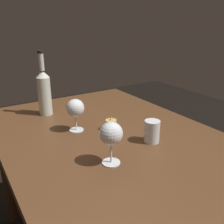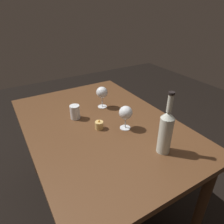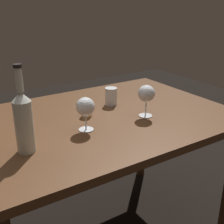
{
  "view_description": "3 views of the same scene",
  "coord_description": "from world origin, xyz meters",
  "px_view_note": "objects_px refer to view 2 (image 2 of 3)",
  "views": [
    {
      "loc": [
        0.85,
        -0.53,
        1.23
      ],
      "look_at": [
        0.03,
        -0.01,
        0.86
      ],
      "focal_mm": 40.47,
      "sensor_mm": 36.0,
      "label": 1
    },
    {
      "loc": [
        -0.99,
        0.5,
        1.44
      ],
      "look_at": [
        -0.04,
        -0.07,
        0.82
      ],
      "focal_mm": 32.34,
      "sensor_mm": 36.0,
      "label": 2
    },
    {
      "loc": [
        -0.69,
        -1.18,
        1.3
      ],
      "look_at": [
        0.01,
        -0.1,
        0.79
      ],
      "focal_mm": 48.27,
      "sensor_mm": 36.0,
      "label": 3
    }
  ],
  "objects_px": {
    "wine_glass_right": "(102,93)",
    "votive_candle": "(99,125)",
    "water_tumbler": "(75,113)",
    "wine_glass_left": "(126,113)",
    "wine_bottle": "(166,131)"
  },
  "relations": [
    {
      "from": "wine_glass_right",
      "to": "votive_candle",
      "type": "height_order",
      "value": "wine_glass_right"
    },
    {
      "from": "wine_bottle",
      "to": "water_tumbler",
      "type": "relative_size",
      "value": 3.59
    },
    {
      "from": "water_tumbler",
      "to": "wine_glass_left",
      "type": "bearing_deg",
      "value": -141.06
    },
    {
      "from": "wine_bottle",
      "to": "votive_candle",
      "type": "bearing_deg",
      "value": 27.68
    },
    {
      "from": "wine_glass_right",
      "to": "wine_bottle",
      "type": "relative_size",
      "value": 0.47
    },
    {
      "from": "wine_glass_left",
      "to": "wine_glass_right",
      "type": "bearing_deg",
      "value": -2.41
    },
    {
      "from": "water_tumbler",
      "to": "wine_bottle",
      "type": "bearing_deg",
      "value": -154.17
    },
    {
      "from": "wine_glass_left",
      "to": "wine_bottle",
      "type": "height_order",
      "value": "wine_bottle"
    },
    {
      "from": "water_tumbler",
      "to": "votive_candle",
      "type": "xyz_separation_m",
      "value": [
        -0.19,
        -0.08,
        -0.02
      ]
    },
    {
      "from": "water_tumbler",
      "to": "votive_candle",
      "type": "relative_size",
      "value": 1.4
    },
    {
      "from": "wine_bottle",
      "to": "votive_candle",
      "type": "relative_size",
      "value": 5.02
    },
    {
      "from": "wine_glass_left",
      "to": "water_tumbler",
      "type": "xyz_separation_m",
      "value": [
        0.27,
        0.22,
        -0.06
      ]
    },
    {
      "from": "wine_bottle",
      "to": "water_tumbler",
      "type": "xyz_separation_m",
      "value": [
        0.55,
        0.27,
        -0.09
      ]
    },
    {
      "from": "wine_glass_left",
      "to": "wine_bottle",
      "type": "relative_size",
      "value": 0.45
    },
    {
      "from": "wine_bottle",
      "to": "water_tumbler",
      "type": "distance_m",
      "value": 0.62
    }
  ]
}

